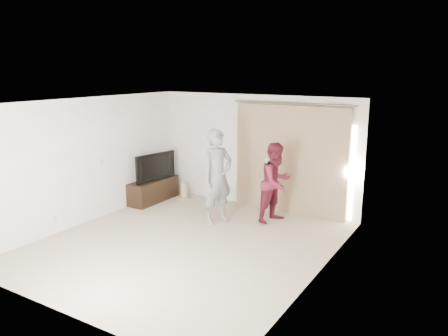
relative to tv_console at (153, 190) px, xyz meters
The scene contains 10 objects.
floor 2.89m from the tv_console, 38.05° to the right, with size 5.50×5.50×0.00m, color tan.
wall_back 2.67m from the tv_console, 23.34° to the left, with size 5.00×0.04×2.60m, color white.
wall_left 2.06m from the tv_console, 97.55° to the right, with size 0.04×5.50×2.60m.
ceiling 3.70m from the tv_console, 38.05° to the right, with size 5.00×5.50×0.01m, color silver.
curtain 3.44m from the tv_console, 15.94° to the left, with size 2.80×0.11×2.46m.
tv_console is the anchor object (origin of this frame).
tv 0.60m from the tv_console, ahead, with size 1.15×0.15×0.66m, color black.
scratching_post 0.76m from the tv_console, 44.00° to the left, with size 0.31×0.31×0.41m.
person_man 2.30m from the tv_console, 12.26° to the right, with size 0.70×0.84×1.97m.
person_woman 3.21m from the tv_console, ahead, with size 0.85×0.97×1.69m.
Camera 1 is at (4.52, -6.10, 3.17)m, focal length 35.00 mm.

